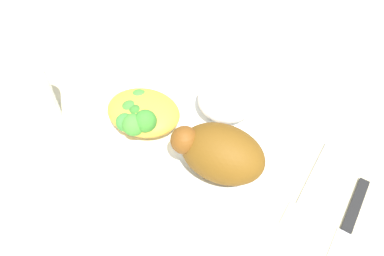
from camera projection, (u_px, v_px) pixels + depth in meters
The scene contains 9 objects.
ground_plane at pixel (192, 140), 0.49m from camera, with size 2.00×2.00×0.00m, color beige.
plate at pixel (192, 136), 0.48m from camera, with size 0.27×0.27×0.02m.
roasted_chicken at pixel (220, 152), 0.41m from camera, with size 0.11×0.07×0.07m.
rice_pile at pixel (228, 97), 0.50m from camera, with size 0.08×0.09×0.04m, color white.
mac_cheese_with_broccoli at pixel (141, 113), 0.48m from camera, with size 0.10×0.09×0.05m.
fork at pixel (308, 188), 0.44m from camera, with size 0.03×0.14×0.01m.
knife at pixel (347, 230), 0.40m from camera, with size 0.04×0.19×0.01m.
water_glass at pixel (31, 98), 0.49m from camera, with size 0.06×0.06×0.08m, color silver.
napkin at pixel (123, 58), 0.61m from camera, with size 0.08×0.13×0.00m, color white.
Camera 1 is at (-0.13, 0.28, 0.38)m, focal length 33.12 mm.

